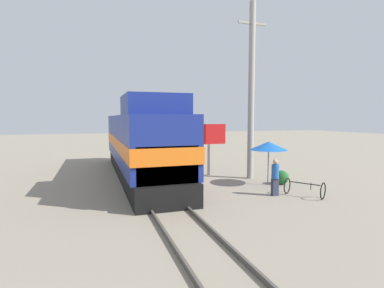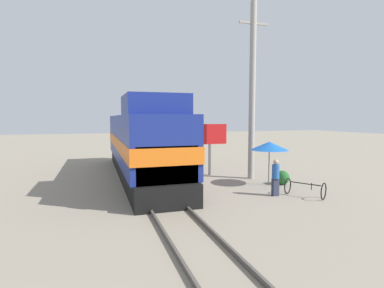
# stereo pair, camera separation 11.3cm
# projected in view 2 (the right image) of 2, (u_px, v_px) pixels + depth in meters

# --- Properties ---
(ground_plane) EXTENTS (120.00, 120.00, 0.00)m
(ground_plane) POSITION_uv_depth(u_px,v_px,m) (156.00, 194.00, 14.10)
(ground_plane) COLOR gray
(rail_near) EXTENTS (0.08, 41.55, 0.15)m
(rail_near) POSITION_uv_depth(u_px,v_px,m) (141.00, 194.00, 13.87)
(rail_near) COLOR #4C4742
(rail_near) RESTS_ON ground_plane
(rail_far) EXTENTS (0.08, 41.55, 0.15)m
(rail_far) POSITION_uv_depth(u_px,v_px,m) (171.00, 192.00, 14.31)
(rail_far) COLOR #4C4742
(rail_far) RESTS_ON ground_plane
(locomotive) EXTENTS (2.96, 15.09, 4.64)m
(locomotive) POSITION_uv_depth(u_px,v_px,m) (142.00, 144.00, 17.99)
(locomotive) COLOR black
(locomotive) RESTS_ON ground_plane
(utility_pole) EXTENTS (1.80, 0.36, 10.21)m
(utility_pole) POSITION_uv_depth(u_px,v_px,m) (252.00, 91.00, 17.38)
(utility_pole) COLOR #9E998E
(utility_pole) RESTS_ON ground_plane
(vendor_umbrella) EXTENTS (1.99, 1.99, 2.34)m
(vendor_umbrella) POSITION_uv_depth(u_px,v_px,m) (269.00, 146.00, 15.86)
(vendor_umbrella) COLOR #4C4C4C
(vendor_umbrella) RESTS_ON ground_plane
(billboard_sign) EXTENTS (2.24, 0.12, 3.22)m
(billboard_sign) POSITION_uv_depth(u_px,v_px,m) (210.00, 137.00, 18.67)
(billboard_sign) COLOR #595959
(billboard_sign) RESTS_ON ground_plane
(shrub_cluster) EXTENTS (0.76, 0.76, 0.76)m
(shrub_cluster) POSITION_uv_depth(u_px,v_px,m) (282.00, 177.00, 16.18)
(shrub_cluster) COLOR #236028
(shrub_cluster) RESTS_ON ground_plane
(person_bystander) EXTENTS (0.34, 0.34, 1.70)m
(person_bystander) POSITION_uv_depth(u_px,v_px,m) (276.00, 176.00, 13.76)
(person_bystander) COLOR #2D3347
(person_bystander) RESTS_ON ground_plane
(bicycle) EXTENTS (1.54, 1.82, 0.76)m
(bicycle) POSITION_uv_depth(u_px,v_px,m) (305.00, 188.00, 13.64)
(bicycle) COLOR black
(bicycle) RESTS_ON ground_plane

